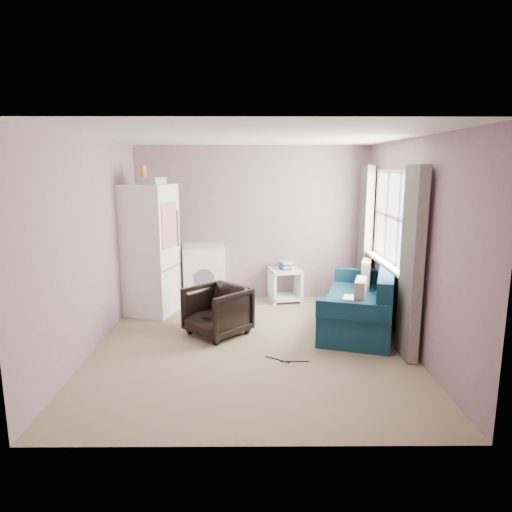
{
  "coord_description": "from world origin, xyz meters",
  "views": [
    {
      "loc": [
        0.01,
        -5.33,
        2.16
      ],
      "look_at": [
        0.05,
        0.6,
        1.0
      ],
      "focal_mm": 32.0,
      "sensor_mm": 36.0,
      "label": 1
    }
  ],
  "objects": [
    {
      "name": "side_table",
      "position": [
        0.53,
        1.88,
        0.31
      ],
      "size": [
        0.57,
        0.57,
        0.66
      ],
      "rotation": [
        0.0,
        0.0,
        0.19
      ],
      "color": "white",
      "rests_on": "ground"
    },
    {
      "name": "room",
      "position": [
        0.02,
        0.01,
        1.25
      ],
      "size": [
        3.84,
        4.24,
        2.54
      ],
      "color": "#9B8866",
      "rests_on": "ground"
    },
    {
      "name": "floor_cables",
      "position": [
        0.38,
        -0.49,
        0.01
      ],
      "size": [
        0.49,
        0.2,
        0.01
      ],
      "rotation": [
        0.0,
        0.0,
        -0.26
      ],
      "color": "black",
      "rests_on": "ground"
    },
    {
      "name": "sofa",
      "position": [
        1.51,
        0.61,
        0.31
      ],
      "size": [
        1.4,
        2.1,
        0.86
      ],
      "rotation": [
        0.0,
        0.0,
        -0.3
      ],
      "color": "#103A4B",
      "rests_on": "ground"
    },
    {
      "name": "washing_machine",
      "position": [
        -0.78,
        1.82,
        0.48
      ],
      "size": [
        0.74,
        0.74,
        0.92
      ],
      "rotation": [
        0.0,
        0.0,
        0.15
      ],
      "color": "white",
      "rests_on": "ground"
    },
    {
      "name": "fridge",
      "position": [
        -1.5,
        1.28,
        0.97
      ],
      "size": [
        0.81,
        0.81,
        2.18
      ],
      "rotation": [
        0.0,
        0.0,
        -0.27
      ],
      "color": "white",
      "rests_on": "ground"
    },
    {
      "name": "armchair",
      "position": [
        -0.46,
        0.35,
        0.35
      ],
      "size": [
        0.94,
        0.94,
        0.71
      ],
      "primitive_type": "imported",
      "rotation": [
        0.0,
        0.0,
        -0.78
      ],
      "color": "black",
      "rests_on": "ground"
    },
    {
      "name": "window_dressing",
      "position": [
        1.78,
        0.7,
        1.11
      ],
      "size": [
        0.17,
        2.62,
        2.18
      ],
      "color": "white",
      "rests_on": "ground"
    }
  ]
}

